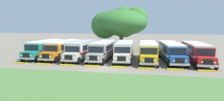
# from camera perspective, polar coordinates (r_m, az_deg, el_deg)

# --- Properties ---
(ground_plane) EXTENTS (220.00, 220.00, 0.00)m
(ground_plane) POSITION_cam_1_polar(r_m,az_deg,el_deg) (24.60, -2.36, -5.24)
(ground_plane) COLOR slate
(foreground_grass_strip) EXTENTS (80.00, 9.90, 0.01)m
(foreground_grass_strip) POSITION_cam_1_polar(r_m,az_deg,el_deg) (17.80, -7.81, -10.16)
(foreground_grass_strip) COLOR #4C7538
(foreground_grass_strip) RESTS_ON ground_plane
(parked_bus_slot_0) EXTENTS (2.89, 10.86, 2.82)m
(parked_bus_slot_0) POSITION_cam_1_polar(r_m,az_deg,el_deg) (35.48, -19.03, 0.80)
(parked_bus_slot_0) COLOR teal
(parked_bus_slot_0) RESTS_ON ground_plane
(parked_bus_slot_1) EXTENTS (2.92, 10.87, 2.82)m
(parked_bus_slot_1) POSITION_cam_1_polar(r_m,az_deg,el_deg) (33.63, -14.06, 0.64)
(parked_bus_slot_1) COLOR orange
(parked_bus_slot_1) RESTS_ON ground_plane
(parked_bus_slot_2) EXTENTS (2.78, 10.85, 2.82)m
(parked_bus_slot_2) POSITION_cam_1_polar(r_m,az_deg,el_deg) (32.11, -8.82, 0.47)
(parked_bus_slot_2) COLOR silver
(parked_bus_slot_2) RESTS_ON ground_plane
(parked_bus_slot_3) EXTENTS (2.69, 10.84, 2.82)m
(parked_bus_slot_3) POSITION_cam_1_polar(r_m,az_deg,el_deg) (31.16, -2.65, 0.34)
(parked_bus_slot_3) COLOR #9E9993
(parked_bus_slot_3) RESTS_ON ground_plane
(parked_bus_slot_4) EXTENTS (3.22, 10.92, 2.82)m
(parked_bus_slot_4) POSITION_cam_1_polar(r_m,az_deg,el_deg) (30.79, 3.69, 0.25)
(parked_bus_slot_4) COLOR silver
(parked_bus_slot_4) RESTS_ON ground_plane
(parked_bus_slot_5) EXTENTS (2.93, 10.87, 2.82)m
(parked_bus_slot_5) POSITION_cam_1_polar(r_m,az_deg,el_deg) (30.04, 10.64, -0.03)
(parked_bus_slot_5) COLOR yellow
(parked_bus_slot_5) RESTS_ON ground_plane
(parked_bus_slot_6) EXTENTS (3.38, 10.95, 2.82)m
(parked_bus_slot_6) POSITION_cam_1_polar(r_m,az_deg,el_deg) (30.51, 17.11, -0.11)
(parked_bus_slot_6) COLOR #23519E
(parked_bus_slot_6) RESTS_ON ground_plane
(parked_bus_slot_7) EXTENTS (2.83, 10.86, 2.82)m
(parked_bus_slot_7) POSITION_cam_1_polar(r_m,az_deg,el_deg) (30.87, 23.65, -0.32)
(parked_bus_slot_7) COLOR red
(parked_bus_slot_7) RESTS_ON ground_plane
(curb_wheelstop_0) EXTENTS (2.00, 0.36, 0.15)m
(curb_wheelstop_0) POSITION_cam_1_polar(r_m,az_deg,el_deg) (30.29, -25.46, -3.43)
(curb_wheelstop_0) COLOR yellow
(curb_wheelstop_0) RESTS_ON ground_plane
(curb_wheelstop_1) EXTENTS (2.00, 0.36, 0.15)m
(curb_wheelstop_1) POSITION_cam_1_polar(r_m,az_deg,el_deg) (28.37, -19.71, -3.83)
(curb_wheelstop_1) COLOR yellow
(curb_wheelstop_1) RESTS_ON ground_plane
(curb_wheelstop_2) EXTENTS (2.00, 0.36, 0.15)m
(curb_wheelstop_2) POSITION_cam_1_polar(r_m,az_deg,el_deg) (26.76, -13.19, -4.24)
(curb_wheelstop_2) COLOR yellow
(curb_wheelstop_2) RESTS_ON ground_plane
(curb_wheelstop_3) EXTENTS (2.00, 0.36, 0.15)m
(curb_wheelstop_3) POSITION_cam_1_polar(r_m,az_deg,el_deg) (25.55, -5.93, -4.63)
(curb_wheelstop_3) COLOR yellow
(curb_wheelstop_3) RESTS_ON ground_plane
(curb_wheelstop_4) EXTENTS (2.00, 0.36, 0.15)m
(curb_wheelstop_4) POSITION_cam_1_polar(r_m,az_deg,el_deg) (24.78, 1.91, -4.97)
(curb_wheelstop_4) COLOR yellow
(curb_wheelstop_4) RESTS_ON ground_plane
(curb_wheelstop_5) EXTENTS (2.00, 0.36, 0.15)m
(curb_wheelstop_5) POSITION_cam_1_polar(r_m,az_deg,el_deg) (24.49, 10.11, -5.22)
(curb_wheelstop_5) COLOR yellow
(curb_wheelstop_5) RESTS_ON ground_plane
(curb_wheelstop_6) EXTENTS (2.00, 0.36, 0.15)m
(curb_wheelstop_6) POSITION_cam_1_polar(r_m,az_deg,el_deg) (24.71, 18.33, -5.37)
(curb_wheelstop_6) COLOR yellow
(curb_wheelstop_6) RESTS_ON ground_plane
(curb_wheelstop_7) EXTENTS (2.00, 0.36, 0.15)m
(curb_wheelstop_7) POSITION_cam_1_polar(r_m,az_deg,el_deg) (25.42, 26.25, -5.40)
(curb_wheelstop_7) COLOR yellow
(curb_wheelstop_7) RESTS_ON ground_plane
(broad_shade_tree) EXTENTS (12.30, 13.86, 9.98)m
(broad_shade_tree) POSITION_cam_1_polar(r_m,az_deg,el_deg) (44.29, 2.74, 8.28)
(broad_shade_tree) COLOR brown
(broad_shade_tree) RESTS_ON ground_plane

